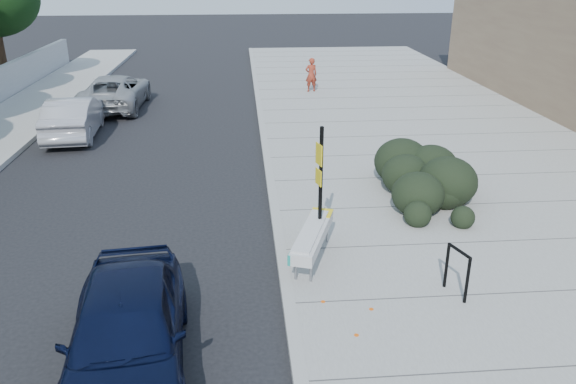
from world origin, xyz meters
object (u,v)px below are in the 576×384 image
bench (313,236)px  suv_silver (115,92)px  sedan_navy (127,332)px  pedestrian (311,75)px  wagon_silver (74,117)px  bike_rack (457,268)px  sign_post (320,182)px

bench → suv_silver: bearing=134.4°
sedan_navy → suv_silver: 17.29m
suv_silver → pedestrian: size_ratio=3.27×
bench → sedan_navy: sedan_navy is taller
bench → sedan_navy: size_ratio=0.52×
bench → pedestrian: 16.00m
wagon_silver → pedestrian: pedestrian is taller
bike_rack → wagon_silver: (-9.60, 11.32, 0.01)m
bench → sign_post: bearing=86.4°
wagon_silver → suv_silver: bearing=-102.6°
bench → suv_silver: 15.46m
pedestrian → bench: bearing=72.3°
bench → pedestrian: (1.91, 15.88, 0.24)m
bench → sedan_navy: (-3.10, -2.95, 0.05)m
bike_rack → pedestrian: (-0.49, 17.39, 0.22)m
bike_rack → suv_silver: size_ratio=0.18×
bench → wagon_silver: (-7.20, 9.82, 0.03)m
sign_post → sedan_navy: size_ratio=0.62×
bike_rack → wagon_silver: wagon_silver is taller
suv_silver → pedestrian: pedestrian is taller
bench → pedestrian: pedestrian is taller
sedan_navy → pedestrian: bearing=69.5°
sign_post → pedestrian: sign_post is taller
bench → bike_rack: bike_rack is taller
bike_rack → pedestrian: pedestrian is taller
suv_silver → pedestrian: bearing=-166.6°
bike_rack → suv_silver: (-9.00, 15.48, 0.00)m
wagon_silver → pedestrian: size_ratio=2.79×
sedan_navy → bike_rack: bearing=9.1°
bench → sign_post: size_ratio=0.84×
bike_rack → sign_post: bearing=120.5°
sign_post → suv_silver: 15.17m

